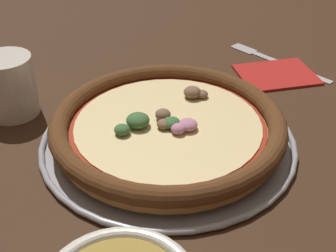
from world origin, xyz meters
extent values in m
plane|color=#3D2616|center=(0.00, 0.00, 0.00)|extent=(3.00, 3.00, 0.00)
cylinder|color=#9E9EA3|center=(0.00, 0.00, 0.00)|extent=(0.32, 0.32, 0.01)
torus|color=#9E9EA3|center=(0.00, 0.00, 0.01)|extent=(0.33, 0.33, 0.01)
cylinder|color=#BC7F42|center=(0.00, 0.00, 0.02)|extent=(0.28, 0.28, 0.02)
torus|color=#563319|center=(0.00, 0.00, 0.03)|extent=(0.30, 0.30, 0.02)
cylinder|color=#A32D19|center=(0.00, 0.00, 0.03)|extent=(0.25, 0.25, 0.00)
cylinder|color=beige|center=(0.00, 0.00, 0.03)|extent=(0.24, 0.24, 0.00)
ellipsoid|color=#C17FA3|center=(0.00, -0.02, 0.04)|extent=(0.02, 0.02, 0.01)
ellipsoid|color=brown|center=(0.00, 0.01, 0.04)|extent=(0.02, 0.02, 0.01)
ellipsoid|color=#3D6B38|center=(-0.06, 0.01, 0.04)|extent=(0.02, 0.02, 0.01)
ellipsoid|color=#3D6B38|center=(0.00, -0.01, 0.04)|extent=(0.03, 0.03, 0.01)
ellipsoid|color=#3D6B38|center=(-0.03, 0.02, 0.04)|extent=(0.03, 0.03, 0.02)
ellipsoid|color=brown|center=(0.06, 0.04, 0.04)|extent=(0.03, 0.03, 0.02)
ellipsoid|color=#C17FA3|center=(0.02, -0.02, 0.04)|extent=(0.03, 0.03, 0.01)
ellipsoid|color=brown|center=(-0.01, -0.01, 0.04)|extent=(0.02, 0.02, 0.01)
ellipsoid|color=brown|center=(0.07, 0.03, 0.04)|extent=(0.02, 0.02, 0.01)
cylinder|color=silver|center=(-0.15, 0.18, 0.04)|extent=(0.07, 0.07, 0.09)
cube|color=#B2231E|center=(0.25, 0.07, 0.00)|extent=(0.14, 0.13, 0.01)
cube|color=#B7B7BC|center=(0.29, 0.08, 0.00)|extent=(0.04, 0.15, 0.00)
cube|color=#B7B7BC|center=(0.27, 0.18, 0.00)|extent=(0.03, 0.05, 0.00)
camera|label=1|loc=(-0.25, -0.42, 0.36)|focal=50.00mm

